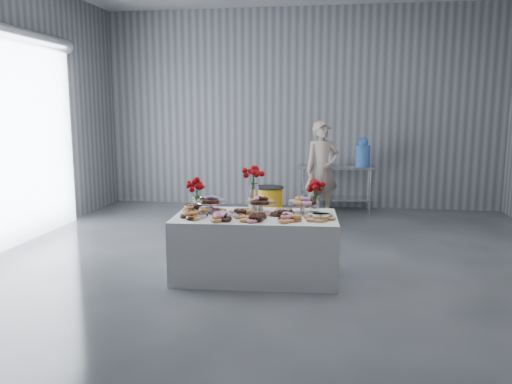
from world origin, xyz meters
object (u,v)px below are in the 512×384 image
at_px(display_table, 255,246).
at_px(trash_barrel, 268,206).
at_px(person, 322,170).
at_px(water_jug, 363,153).
at_px(prep_table, 336,180).

bearing_deg(display_table, trash_barrel, 93.94).
relative_size(person, trash_barrel, 2.61).
xyz_separation_m(display_table, trash_barrel, (-0.18, 2.64, -0.03)).
bearing_deg(water_jug, trash_barrel, -136.85).
xyz_separation_m(prep_table, trash_barrel, (-1.16, -1.55, -0.27)).
bearing_deg(prep_table, person, -109.57).
xyz_separation_m(prep_table, water_jug, (0.50, -0.00, 0.53)).
height_order(water_jug, trash_barrel, water_jug).
bearing_deg(person, display_table, -125.69).
relative_size(prep_table, water_jug, 2.71).
bearing_deg(trash_barrel, water_jug, 43.15).
distance_m(water_jug, person, 1.10).
distance_m(prep_table, person, 0.84).
bearing_deg(water_jug, person, -135.62).
bearing_deg(water_jug, prep_table, 180.00).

